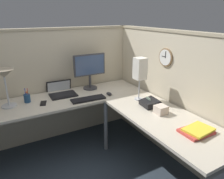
{
  "coord_description": "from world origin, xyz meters",
  "views": [
    {
      "loc": [
        -0.99,
        -2.05,
        1.75
      ],
      "look_at": [
        0.22,
        0.09,
        0.88
      ],
      "focal_mm": 34.28,
      "sensor_mm": 36.0,
      "label": 1
    }
  ],
  "objects": [
    {
      "name": "computer_mouse",
      "position": [
        0.28,
        0.28,
        0.75
      ],
      "size": [
        0.06,
        0.1,
        0.03
      ],
      "primitive_type": "ellipsoid",
      "color": "#232326",
      "rests_on": "desk"
    },
    {
      "name": "cubicle_wall_right",
      "position": [
        0.87,
        -0.27,
        0.79
      ],
      "size": [
        0.12,
        2.37,
        1.58
      ],
      "color": "beige",
      "rests_on": "ground"
    },
    {
      "name": "laptop",
      "position": [
        -0.26,
        0.65,
        0.75
      ],
      "size": [
        0.35,
        0.39,
        0.22
      ],
      "color": "black",
      "rests_on": "desk"
    },
    {
      "name": "book_stack",
      "position": [
        0.51,
        -0.95,
        0.75
      ],
      "size": [
        0.3,
        0.23,
        0.04
      ],
      "color": "#BF3F38",
      "rests_on": "desk"
    },
    {
      "name": "office_phone",
      "position": [
        0.52,
        -0.28,
        0.77
      ],
      "size": [
        0.21,
        0.22,
        0.11
      ],
      "color": "black",
      "rests_on": "desk"
    },
    {
      "name": "cubicle_wall_back",
      "position": [
        -0.36,
        0.87,
        0.79
      ],
      "size": [
        2.57,
        0.12,
        1.58
      ],
      "color": "beige",
      "rests_on": "ground"
    },
    {
      "name": "monitor",
      "position": [
        0.16,
        0.64,
        1.02
      ],
      "size": [
        0.46,
        0.2,
        0.5
      ],
      "color": "#38383D",
      "rests_on": "desk"
    },
    {
      "name": "tissue_box",
      "position": [
        0.5,
        -0.49,
        0.78
      ],
      "size": [
        0.12,
        0.12,
        0.09
      ],
      "primitive_type": "cube",
      "color": "beige",
      "rests_on": "desk"
    },
    {
      "name": "wall_clock",
      "position": [
        0.82,
        -0.16,
        1.26
      ],
      "size": [
        0.04,
        0.22,
        0.22
      ],
      "color": "olive"
    },
    {
      "name": "keyboard",
      "position": [
        -0.03,
        0.26,
        0.74
      ],
      "size": [
        0.44,
        0.16,
        0.02
      ],
      "primitive_type": "cube",
      "rotation": [
        0.0,
        0.0,
        -0.05
      ],
      "color": "black",
      "rests_on": "desk"
    },
    {
      "name": "pen_cup",
      "position": [
        -0.71,
        0.55,
        0.78
      ],
      "size": [
        0.08,
        0.08,
        0.18
      ],
      "color": "navy",
      "rests_on": "desk"
    },
    {
      "name": "desk_lamp_dome",
      "position": [
        -0.92,
        0.52,
        1.09
      ],
      "size": [
        0.24,
        0.24,
        0.44
      ],
      "color": "#B7BABF",
      "rests_on": "desk"
    },
    {
      "name": "ground_plane",
      "position": [
        0.0,
        0.0,
        0.0
      ],
      "size": [
        6.8,
        6.8,
        0.0
      ],
      "primitive_type": "plane",
      "color": "#2D3842"
    },
    {
      "name": "desk",
      "position": [
        -0.15,
        -0.05,
        0.63
      ],
      "size": [
        2.35,
        2.15,
        0.73
      ],
      "color": "beige",
      "rests_on": "ground"
    },
    {
      "name": "desk_lamp_paper",
      "position": [
        0.53,
        -0.04,
        1.11
      ],
      "size": [
        0.13,
        0.13,
        0.53
      ],
      "color": "#B7BABF",
      "rests_on": "desk"
    },
    {
      "name": "cell_phone",
      "position": [
        -0.55,
        0.41,
        0.73
      ],
      "size": [
        0.11,
        0.16,
        0.01
      ],
      "primitive_type": "cube",
      "rotation": [
        0.0,
        0.0,
        -0.31
      ],
      "color": "black",
      "rests_on": "desk"
    }
  ]
}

